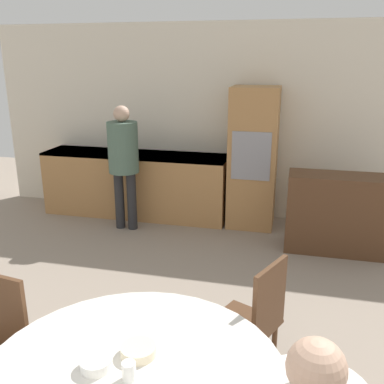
{
  "coord_description": "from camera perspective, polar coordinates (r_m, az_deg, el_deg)",
  "views": [
    {
      "loc": [
        0.85,
        -0.19,
        2.15
      ],
      "look_at": [
        0.06,
        3.11,
        1.08
      ],
      "focal_mm": 40.0,
      "sensor_mm": 36.0,
      "label": 1
    }
  ],
  "objects": [
    {
      "name": "wall_back",
      "position": [
        5.89,
        5.17,
        9.15
      ],
      "size": [
        6.81,
        0.05,
        2.6
      ],
      "color": "silver",
      "rests_on": "ground_plane"
    },
    {
      "name": "kitchen_counter",
      "position": [
        6.07,
        -7.5,
        1.16
      ],
      "size": [
        2.57,
        0.6,
        0.89
      ],
      "color": "#AD7A47",
      "rests_on": "ground_plane"
    },
    {
      "name": "oven_unit",
      "position": [
        5.59,
        8.15,
        4.49
      ],
      "size": [
        0.6,
        0.59,
        1.81
      ],
      "color": "#AD7A47",
      "rests_on": "ground_plane"
    },
    {
      "name": "sideboard",
      "position": [
        5.14,
        18.68,
        -2.74
      ],
      "size": [
        1.11,
        0.45,
        0.91
      ],
      "color": "#51331E",
      "rests_on": "ground_plane"
    },
    {
      "name": "chair_far_right",
      "position": [
        2.91,
        8.43,
        -16.44
      ],
      "size": [
        0.53,
        0.53,
        0.95
      ],
      "rotation": [
        0.0,
        0.0,
        4.28
      ],
      "color": "#51331E",
      "rests_on": "ground_plane"
    },
    {
      "name": "person_standing",
      "position": [
        5.44,
        -9.13,
        4.84
      ],
      "size": [
        0.38,
        0.38,
        1.59
      ],
      "color": "#262628",
      "rests_on": "ground_plane"
    },
    {
      "name": "cup",
      "position": [
        2.14,
        -8.41,
        -22.56
      ],
      "size": [
        0.07,
        0.07,
        0.09
      ],
      "color": "white",
      "rests_on": "dining_table"
    },
    {
      "name": "bowl_near",
      "position": [
        2.29,
        -7.15,
        -20.24
      ],
      "size": [
        0.18,
        0.18,
        0.05
      ],
      "color": "beige",
      "rests_on": "dining_table"
    },
    {
      "name": "bowl_centre",
      "position": [
        2.24,
        -12.68,
        -21.45
      ],
      "size": [
        0.15,
        0.15,
        0.05
      ],
      "color": "white",
      "rests_on": "dining_table"
    }
  ]
}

